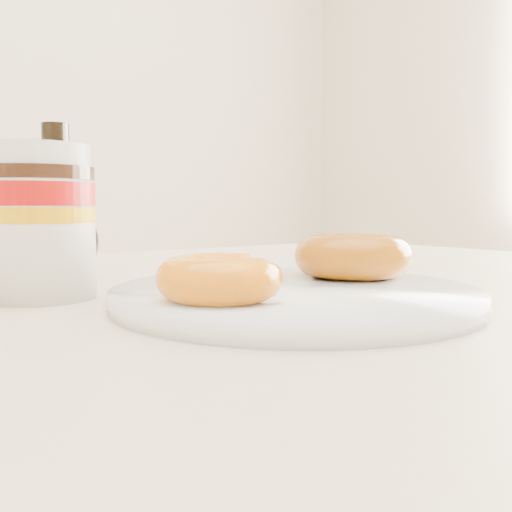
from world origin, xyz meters
TOP-DOWN VIEW (x-y plane):
  - dining_table at (0.00, 0.10)m, footprint 1.40×0.90m
  - plate at (0.06, -0.00)m, footprint 0.28×0.28m
  - donut_bitten at (-0.02, -0.02)m, footprint 0.11×0.11m
  - donut_whole at (0.14, 0.02)m, footprint 0.11×0.11m
  - nutella_jar at (-0.09, 0.15)m, footprint 0.09×0.09m
  - syrup_bottle at (-0.04, 0.26)m, footprint 0.10×0.09m
  - dark_jar at (-0.05, 0.28)m, footprint 0.06×0.06m

SIDE VIEW (x-z plane):
  - dining_table at x=0.00m, z-range 0.29..1.04m
  - plate at x=0.06m, z-range 0.75..0.76m
  - donut_bitten at x=-0.02m, z-range 0.76..0.79m
  - donut_whole at x=0.14m, z-range 0.76..0.80m
  - dark_jar at x=-0.05m, z-range 0.75..0.85m
  - nutella_jar at x=-0.09m, z-range 0.76..0.88m
  - syrup_bottle at x=-0.04m, z-range 0.75..0.91m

